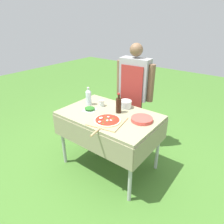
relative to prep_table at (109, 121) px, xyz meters
name	(u,v)px	position (x,y,z in m)	size (l,w,h in m)	color
ground_plane	(110,165)	(0.00, 0.00, -0.72)	(12.00, 12.00, 0.00)	#477A2D
prep_table	(109,121)	(0.00, 0.00, 0.00)	(1.24, 0.81, 0.82)	gray
person_cook	(134,89)	(-0.06, 0.68, 0.23)	(0.60, 0.22, 1.60)	#70604C
pizza_on_peel	(107,121)	(0.11, -0.18, 0.11)	(0.43, 0.58, 0.05)	tan
oil_bottle	(119,105)	(0.07, 0.11, 0.20)	(0.07, 0.07, 0.26)	black
water_bottle	(89,97)	(-0.41, 0.06, 0.21)	(0.08, 0.08, 0.25)	silver
herb_container	(90,109)	(-0.27, -0.07, 0.12)	(0.20, 0.19, 0.05)	silver
mixing_tub	(125,104)	(0.05, 0.29, 0.14)	(0.16, 0.16, 0.10)	silver
plate_stack	(142,119)	(0.42, 0.09, 0.11)	(0.26, 0.26, 0.04)	#DB4C42
sauce_jar	(102,103)	(-0.24, 0.14, 0.13)	(0.07, 0.07, 0.08)	silver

